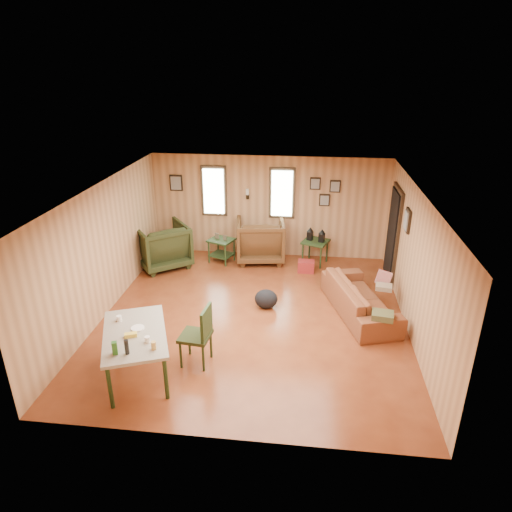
{
  "coord_description": "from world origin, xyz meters",
  "views": [
    {
      "loc": [
        0.91,
        -7.27,
        4.37
      ],
      "look_at": [
        0.0,
        0.4,
        1.05
      ],
      "focal_mm": 32.0,
      "sensor_mm": 36.0,
      "label": 1
    }
  ],
  "objects": [
    {
      "name": "recliner_green",
      "position": [
        -2.34,
        2.01,
        0.55
      ],
      "size": [
        1.46,
        1.45,
        1.11
      ],
      "primitive_type": "imported",
      "rotation": [
        0.0,
        0.0,
        -2.49
      ],
      "color": "#272F15",
      "rests_on": "ground"
    },
    {
      "name": "side_table",
      "position": [
        1.12,
        2.56,
        0.59
      ],
      "size": [
        0.7,
        0.7,
        0.87
      ],
      "rotation": [
        0.0,
        0.0,
        -0.36
      ],
      "color": "#223B1A",
      "rests_on": "ground"
    },
    {
      "name": "backpack",
      "position": [
        0.2,
        0.35,
        0.19
      ],
      "size": [
        0.5,
        0.42,
        0.38
      ],
      "rotation": [
        0.0,
        0.0,
        0.22
      ],
      "color": "black",
      "rests_on": "ground"
    },
    {
      "name": "end_table",
      "position": [
        -1.05,
        2.41,
        0.38
      ],
      "size": [
        0.68,
        0.65,
        0.69
      ],
      "rotation": [
        0.0,
        0.0,
        -0.38
      ],
      "color": "#223B1A",
      "rests_on": "ground"
    },
    {
      "name": "dining_chair",
      "position": [
        -0.64,
        -1.5,
        0.56
      ],
      "size": [
        0.5,
        0.5,
        1.0
      ],
      "rotation": [
        0.0,
        0.0,
        -0.11
      ],
      "color": "#272F15",
      "rests_on": "ground"
    },
    {
      "name": "cooler",
      "position": [
        0.93,
        2.08,
        0.13
      ],
      "size": [
        0.37,
        0.27,
        0.26
      ],
      "rotation": [
        0.0,
        0.0,
        -0.03
      ],
      "color": "maroon",
      "rests_on": "ground"
    },
    {
      "name": "sofa_pillows",
      "position": [
        2.31,
        0.08,
        0.49
      ],
      "size": [
        0.54,
        1.54,
        0.31
      ],
      "rotation": [
        0.0,
        0.0,
        -0.15
      ],
      "color": "#4B4D2B",
      "rests_on": "sofa"
    },
    {
      "name": "dining_table",
      "position": [
        -1.5,
        -1.91,
        0.68
      ],
      "size": [
        1.35,
        1.68,
        0.96
      ],
      "rotation": [
        0.0,
        0.0,
        0.37
      ],
      "color": "gray",
      "rests_on": "ground"
    },
    {
      "name": "recliner_brown",
      "position": [
        -0.16,
        2.63,
        0.56
      ],
      "size": [
        1.21,
        1.15,
        1.11
      ],
      "primitive_type": "imported",
      "rotation": [
        0.0,
        0.0,
        3.28
      ],
      "color": "#4E3017",
      "rests_on": "ground"
    },
    {
      "name": "room",
      "position": [
        0.17,
        0.27,
        1.21
      ],
      "size": [
        5.54,
        6.04,
        2.44
      ],
      "color": "brown",
      "rests_on": "ground"
    },
    {
      "name": "sofa",
      "position": [
        1.95,
        0.37,
        0.41
      ],
      "size": [
        1.21,
        2.19,
        0.82
      ],
      "primitive_type": "imported",
      "rotation": [
        0.0,
        0.0,
        1.87
      ],
      "color": "brown",
      "rests_on": "ground"
    }
  ]
}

